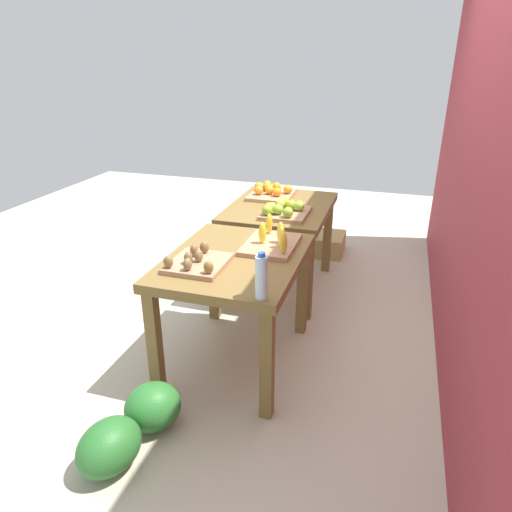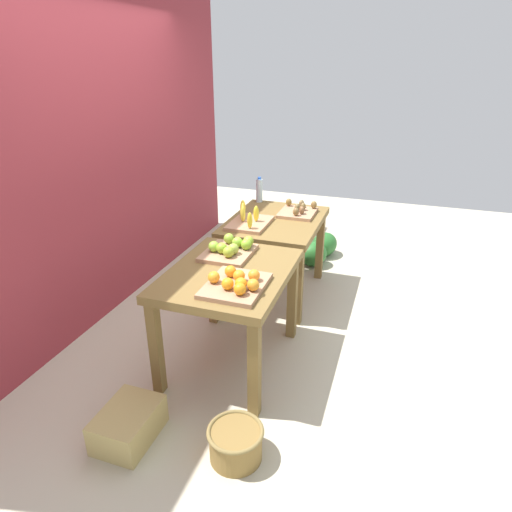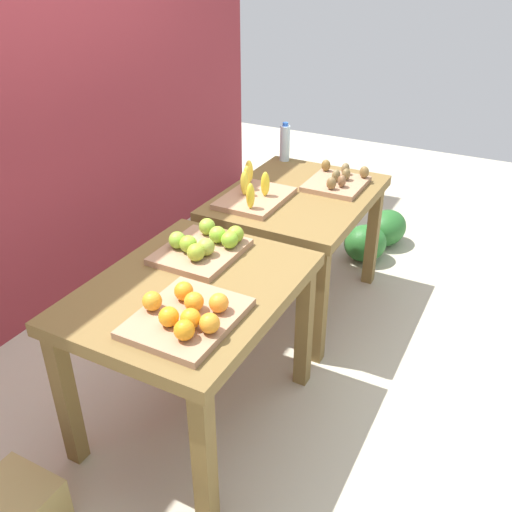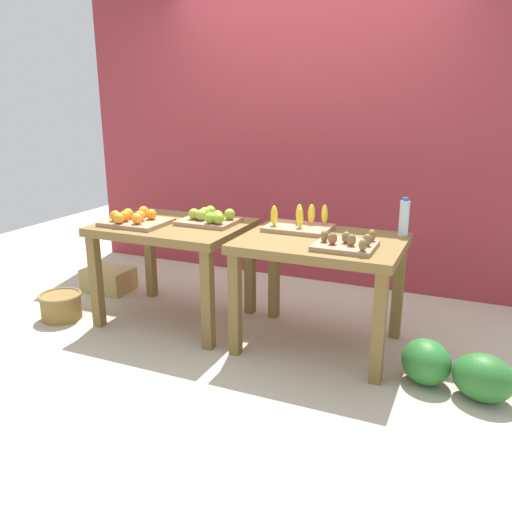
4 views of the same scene
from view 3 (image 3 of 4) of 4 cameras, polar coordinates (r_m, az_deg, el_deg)
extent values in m
plane|color=#BCB49A|center=(3.17, -0.29, -9.66)|extent=(8.00, 8.00, 0.00)
cube|color=maroon|center=(3.36, -22.39, 18.83)|extent=(4.40, 0.12, 3.00)
cube|color=brown|center=(2.36, -6.74, -3.56)|extent=(1.04, 0.80, 0.06)
cube|color=brown|center=(2.17, -5.34, -20.20)|extent=(0.07, 0.07, 0.69)
cube|color=brown|center=(2.77, 4.97, -7.29)|extent=(0.07, 0.07, 0.69)
cube|color=brown|center=(2.51, -18.94, -13.72)|extent=(0.07, 0.07, 0.69)
cube|color=brown|center=(3.05, -6.86, -3.71)|extent=(0.07, 0.07, 0.69)
cube|color=brown|center=(3.23, 4.37, 6.01)|extent=(1.04, 0.80, 0.06)
cube|color=brown|center=(2.93, 6.53, -5.20)|extent=(0.07, 0.07, 0.69)
cube|color=brown|center=(3.69, 11.91, 2.07)|extent=(0.07, 0.07, 0.69)
cube|color=brown|center=(3.18, -4.87, -1.98)|extent=(0.07, 0.07, 0.69)
cube|color=brown|center=(3.90, 2.34, 4.25)|extent=(0.07, 0.07, 0.69)
cube|color=#A87D5C|center=(2.12, -7.13, -6.34)|extent=(0.44, 0.36, 0.03)
sphere|color=orange|center=(1.97, -7.39, -7.56)|extent=(0.08, 0.08, 0.08)
sphere|color=orange|center=(2.11, -6.40, -4.69)|extent=(0.11, 0.11, 0.08)
sphere|color=orange|center=(2.05, -8.97, -6.19)|extent=(0.10, 0.10, 0.08)
sphere|color=orange|center=(2.10, -3.85, -4.83)|extent=(0.11, 0.11, 0.08)
sphere|color=orange|center=(2.00, -4.80, -6.91)|extent=(0.08, 0.08, 0.08)
sphere|color=orange|center=(2.18, -7.44, -3.60)|extent=(0.10, 0.10, 0.08)
sphere|color=orange|center=(2.14, -10.70, -4.55)|extent=(0.11, 0.11, 0.08)
sphere|color=orange|center=(2.03, -6.75, -6.39)|extent=(0.08, 0.08, 0.08)
cube|color=#A87D5C|center=(2.56, -5.73, 0.44)|extent=(0.40, 0.34, 0.03)
sphere|color=#8BB72F|center=(2.58, -2.13, 2.27)|extent=(0.10, 0.10, 0.08)
sphere|color=#8BB72E|center=(2.51, -6.98, 1.23)|extent=(0.11, 0.11, 0.08)
sphere|color=#84BD2E|center=(2.53, -2.73, 1.67)|extent=(0.10, 0.10, 0.08)
sphere|color=#94AE3C|center=(2.48, -5.17, 0.94)|extent=(0.11, 0.11, 0.08)
sphere|color=#88B234|center=(2.66, -5.06, 3.05)|extent=(0.11, 0.11, 0.08)
sphere|color=#94AF2E|center=(2.44, -6.21, 0.37)|extent=(0.11, 0.11, 0.08)
sphere|color=#87BD36|center=(2.55, -8.10, 1.63)|extent=(0.09, 0.09, 0.08)
sphere|color=#8AC133|center=(2.58, -3.99, 2.21)|extent=(0.11, 0.11, 0.08)
cube|color=#A87D5C|center=(3.10, -0.09, 5.97)|extent=(0.44, 0.32, 0.03)
ellipsoid|color=yellow|center=(3.16, -0.96, 8.07)|extent=(0.05, 0.05, 0.14)
ellipsoid|color=yellow|center=(3.07, 0.96, 7.43)|extent=(0.07, 0.06, 0.14)
ellipsoid|color=yellow|center=(2.91, -0.57, 6.21)|extent=(0.06, 0.05, 0.14)
ellipsoid|color=yellow|center=(3.08, -1.20, 7.51)|extent=(0.06, 0.07, 0.14)
ellipsoid|color=yellow|center=(3.24, -0.73, 8.65)|extent=(0.07, 0.06, 0.14)
cube|color=#A87D5C|center=(3.33, 8.25, 7.35)|extent=(0.36, 0.32, 0.03)
ellipsoid|color=brown|center=(3.20, 7.76, 7.42)|extent=(0.06, 0.07, 0.07)
ellipsoid|color=brown|center=(3.40, 11.08, 8.47)|extent=(0.05, 0.06, 0.07)
ellipsoid|color=olive|center=(3.32, 8.24, 8.21)|extent=(0.07, 0.06, 0.07)
ellipsoid|color=brown|center=(3.43, 9.18, 8.84)|extent=(0.06, 0.06, 0.07)
ellipsoid|color=brown|center=(3.24, 8.82, 7.64)|extent=(0.07, 0.07, 0.07)
ellipsoid|color=brown|center=(3.34, 9.25, 8.29)|extent=(0.06, 0.06, 0.07)
ellipsoid|color=brown|center=(3.47, 7.21, 9.23)|extent=(0.05, 0.06, 0.07)
cylinder|color=silver|center=(3.70, 2.99, 11.50)|extent=(0.06, 0.06, 0.23)
cylinder|color=blue|center=(3.66, 3.04, 13.38)|extent=(0.04, 0.04, 0.02)
ellipsoid|color=#276829|center=(4.30, 13.28, 2.83)|extent=(0.40, 0.36, 0.27)
ellipsoid|color=#2A722D|center=(4.04, 11.17, 1.30)|extent=(0.41, 0.41, 0.27)
camera|label=1|loc=(5.59, 6.95, 27.97)|focal=32.61mm
camera|label=2|loc=(0.90, -142.43, -19.38)|focal=30.92mm
camera|label=4|loc=(4.19, 57.70, 10.87)|focal=36.78mm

